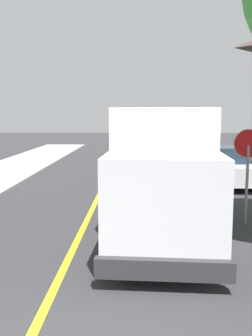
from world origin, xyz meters
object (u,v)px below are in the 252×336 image
(parked_van_across, at_px, (225,167))
(parked_car_near, at_px, (159,164))
(box_truck, at_px, (163,163))
(stop_sign, at_px, (248,158))
(parked_car_mid, at_px, (153,150))

(parked_van_across, bearing_deg, parked_car_near, 162.36)
(parked_car_near, bearing_deg, box_truck, -92.16)
(stop_sign, bearing_deg, parked_car_mid, 98.59)
(box_truck, bearing_deg, parked_van_across, 64.64)
(box_truck, height_order, parked_car_near, box_truck)
(parked_car_near, relative_size, parked_van_across, 1.00)
(parked_car_mid, relative_size, parked_van_across, 1.00)
(parked_car_near, distance_m, parked_van_across, 2.93)
(stop_sign, bearing_deg, box_truck, -166.56)
(box_truck, distance_m, parked_car_mid, 14.45)
(box_truck, distance_m, parked_van_across, 7.23)
(box_truck, bearing_deg, parked_car_near, 87.84)
(box_truck, xyz_separation_m, parked_van_across, (3.07, 6.47, -0.97))
(parked_car_mid, bearing_deg, stop_sign, -81.41)
(parked_car_near, xyz_separation_m, stop_sign, (2.10, -6.79, 1.06))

